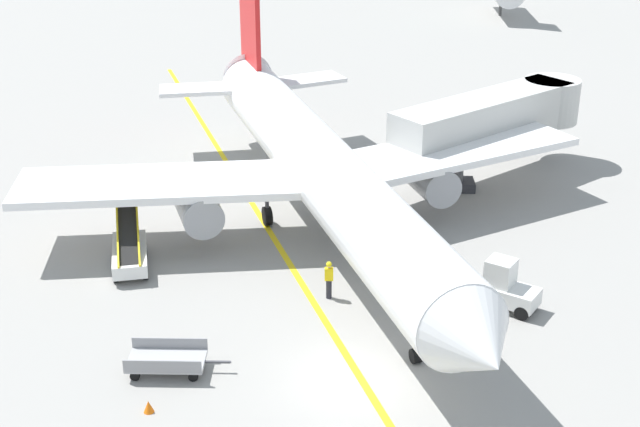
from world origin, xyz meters
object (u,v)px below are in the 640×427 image
baggage_cart_loaded (167,360)px  airliner (318,166)px  jet_bridge (501,116)px  belt_loader_forward_hold (129,250)px  ground_crew_marshaller (329,279)px  baggage_tug_near_wing (506,287)px  safety_cone_nose_left (149,406)px

baggage_cart_loaded → airliner: bearing=67.2°
jet_bridge → belt_loader_forward_hold: 21.71m
belt_loader_forward_hold → ground_crew_marshaller: (9.02, -2.72, 0.13)m
airliner → jet_bridge: bearing=38.0°
baggage_tug_near_wing → belt_loader_forward_hold: belt_loader_forward_hold is taller
ground_crew_marshaller → baggage_cart_loaded: bearing=-135.8°
baggage_tug_near_wing → belt_loader_forward_hold: (-16.26, 3.28, -0.15)m
baggage_tug_near_wing → ground_crew_marshaller: (-7.25, 0.56, -0.02)m
baggage_tug_near_wing → safety_cone_nose_left: bearing=-150.4°
airliner → belt_loader_forward_hold: 9.61m
jet_bridge → baggage_cart_loaded: 25.06m
airliner → safety_cone_nose_left: airliner is taller
airliner → baggage_cart_loaded: 13.59m
jet_bridge → safety_cone_nose_left: 27.17m
belt_loader_forward_hold → safety_cone_nose_left: belt_loader_forward_hold is taller
jet_bridge → ground_crew_marshaller: jet_bridge is taller
ground_crew_marshaller → baggage_tug_near_wing: bearing=-4.4°
jet_bridge → safety_cone_nose_left: bearing=-124.1°
airliner → baggage_tug_near_wing: 10.96m
ground_crew_marshaller → safety_cone_nose_left: (-5.96, -8.06, -0.69)m
baggage_cart_loaded → jet_bridge: bearing=53.1°
belt_loader_forward_hold → baggage_cart_loaded: (3.24, -8.33, -0.31)m
airliner → safety_cone_nose_left: (-5.31, -14.68, -3.20)m
airliner → ground_crew_marshaller: 7.11m
jet_bridge → safety_cone_nose_left: (-15.11, -22.34, -3.32)m
ground_crew_marshaller → airliner: bearing=95.6°
baggage_cart_loaded → safety_cone_nose_left: size_ratio=8.56×
airliner → baggage_cart_loaded: airliner is taller
belt_loader_forward_hold → ground_crew_marshaller: belt_loader_forward_hold is taller
jet_bridge → safety_cone_nose_left: jet_bridge is taller
jet_bridge → baggage_cart_loaded: size_ratio=3.02×
baggage_cart_loaded → ground_crew_marshaller: size_ratio=2.21×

